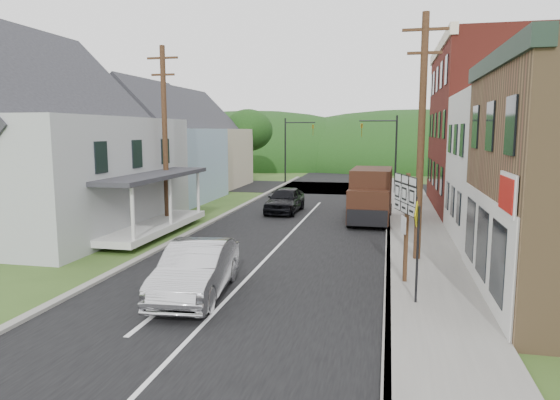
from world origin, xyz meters
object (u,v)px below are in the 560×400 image
Objects in this scene: silver_sedan at (196,270)px; route_sign_cluster at (405,212)px; dark_sedan at (285,200)px; delivery_van at (371,196)px; warning_sign at (417,237)px.

route_sign_cluster reaches higher than silver_sedan.
dark_sedan is at bearing 86.01° from silver_sedan.
dark_sedan is (-0.52, 15.39, -0.03)m from silver_sedan.
warning_sign is (1.69, -12.90, 0.54)m from delivery_van.
delivery_van is at bearing 65.03° from silver_sedan.
route_sign_cluster is (6.02, 2.31, 1.58)m from silver_sedan.
silver_sedan is 1.07× the size of dark_sedan.
silver_sedan is 0.93× the size of delivery_van.
silver_sedan is at bearing -175.79° from route_sign_cluster.
dark_sedan is 5.57m from delivery_van.
warning_sign is (0.26, -1.92, -0.39)m from route_sign_cluster.
warning_sign is at bearing -80.91° from delivery_van.
delivery_van is at bearing 108.88° from warning_sign.
warning_sign reaches higher than silver_sedan.
warning_sign reaches higher than dark_sedan.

